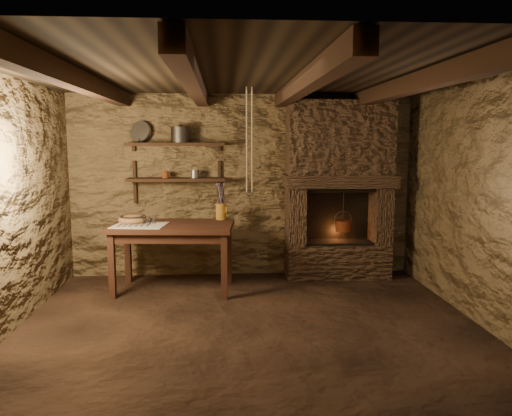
{
  "coord_description": "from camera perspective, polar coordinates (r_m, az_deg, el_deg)",
  "views": [
    {
      "loc": [
        -0.25,
        -4.61,
        1.79
      ],
      "look_at": [
        0.12,
        0.9,
        1.05
      ],
      "focal_mm": 35.0,
      "sensor_mm": 36.0,
      "label": 1
    }
  ],
  "objects": [
    {
      "name": "beam_mid_right",
      "position": [
        4.7,
        5.57,
        13.97
      ],
      "size": [
        0.14,
        3.95,
        0.16
      ],
      "primitive_type": "cube",
      "color": "black",
      "rests_on": "ceiling"
    },
    {
      "name": "linen_cloth",
      "position": [
        5.96,
        -13.15,
        -1.93
      ],
      "size": [
        0.65,
        0.55,
        0.01
      ],
      "primitive_type": "cube",
      "rotation": [
        0.0,
        0.0,
        -0.13
      ],
      "color": "silver",
      "rests_on": "work_table"
    },
    {
      "name": "shelf_lower",
      "position": [
        6.5,
        -9.09,
        3.24
      ],
      "size": [
        1.25,
        0.3,
        0.04
      ],
      "primitive_type": "cube",
      "color": "black",
      "rests_on": "back_wall"
    },
    {
      "name": "right_wall",
      "position": [
        5.27,
        24.52,
        0.53
      ],
      "size": [
        0.04,
        4.0,
        2.4
      ],
      "primitive_type": "cube",
      "color": "brown",
      "rests_on": "floor"
    },
    {
      "name": "red_pot",
      "position": [
        6.61,
        9.91,
        -1.93
      ],
      "size": [
        0.27,
        0.27,
        0.54
      ],
      "rotation": [
        0.0,
        0.0,
        0.42
      ],
      "color": "maroon",
      "rests_on": "hearth"
    },
    {
      "name": "hearth",
      "position": [
        6.57,
        9.42,
        2.64
      ],
      "size": [
        1.43,
        0.51,
        2.3
      ],
      "color": "#3C2A1E",
      "rests_on": "floor"
    },
    {
      "name": "shelf_upper",
      "position": [
        6.48,
        -9.18,
        7.21
      ],
      "size": [
        1.25,
        0.3,
        0.04
      ],
      "primitive_type": "cube",
      "color": "black",
      "rests_on": "back_wall"
    },
    {
      "name": "iron_stockpot",
      "position": [
        6.47,
        -8.62,
        8.19
      ],
      "size": [
        0.24,
        0.24,
        0.18
      ],
      "primitive_type": "cylinder",
      "rotation": [
        0.0,
        0.0,
        -0.02
      ],
      "color": "#2B2826",
      "rests_on": "shelf_upper"
    },
    {
      "name": "stoneware_jug",
      "position": [
        6.25,
        -4.01,
        0.5
      ],
      "size": [
        0.17,
        0.17,
        0.46
      ],
      "rotation": [
        0.0,
        0.0,
        0.4
      ],
      "color": "#AF7522",
      "rests_on": "work_table"
    },
    {
      "name": "small_kettle",
      "position": [
        6.47,
        -7.01,
        3.89
      ],
      "size": [
        0.15,
        0.11,
        0.16
      ],
      "primitive_type": null,
      "rotation": [
        0.0,
        0.0,
        -0.01
      ],
      "color": "gray",
      "rests_on": "shelf_lower"
    },
    {
      "name": "drinking_glasses",
      "position": [
        6.07,
        -12.81,
        -1.36
      ],
      "size": [
        0.19,
        0.06,
        0.08
      ],
      "primitive_type": null,
      "color": "silver",
      "rests_on": "linen_cloth"
    },
    {
      "name": "tin_pan",
      "position": [
        6.63,
        -13.07,
        8.49
      ],
      "size": [
        0.3,
        0.22,
        0.28
      ],
      "primitive_type": "cylinder",
      "rotation": [
        1.26,
        0.0,
        -0.4
      ],
      "color": "gray",
      "rests_on": "shelf_upper"
    },
    {
      "name": "wooden_bowl",
      "position": [
        6.17,
        -13.88,
        -1.29
      ],
      "size": [
        0.43,
        0.43,
        0.12
      ],
      "primitive_type": "ellipsoid",
      "rotation": [
        0.0,
        0.0,
        0.25
      ],
      "color": "olive",
      "rests_on": "work_table"
    },
    {
      "name": "left_wall",
      "position": [
        5.06,
        -27.05,
        0.11
      ],
      "size": [
        0.04,
        4.0,
        2.4
      ],
      "primitive_type": "cube",
      "color": "brown",
      "rests_on": "floor"
    },
    {
      "name": "front_wall",
      "position": [
        2.69,
        1.59,
        -5.09
      ],
      "size": [
        4.5,
        0.04,
        2.4
      ],
      "primitive_type": "cube",
      "color": "brown",
      "rests_on": "floor"
    },
    {
      "name": "work_table",
      "position": [
        6.09,
        -9.43,
        -5.28
      ],
      "size": [
        1.49,
        0.93,
        0.81
      ],
      "rotation": [
        0.0,
        0.0,
        -0.08
      ],
      "color": "#381D13",
      "rests_on": "floor"
    },
    {
      "name": "pewter_cutlery_row",
      "position": [
        5.94,
        -13.18,
        -1.86
      ],
      "size": [
        0.52,
        0.25,
        0.01
      ],
      "primitive_type": null,
      "rotation": [
        0.0,
        0.0,
        -0.13
      ],
      "color": "gray",
      "rests_on": "linen_cloth"
    },
    {
      "name": "hanging_ropes",
      "position": [
        5.67,
        -0.77,
        7.76
      ],
      "size": [
        0.08,
        0.08,
        1.2
      ],
      "primitive_type": null,
      "color": "beige",
      "rests_on": "ceiling"
    },
    {
      "name": "ceiling",
      "position": [
        4.65,
        -0.72,
        15.18
      ],
      "size": [
        4.5,
        4.0,
        0.04
      ],
      "primitive_type": "cube",
      "color": "black",
      "rests_on": "back_wall"
    },
    {
      "name": "beam_far_right",
      "position": [
        4.95,
        17.38,
        13.33
      ],
      "size": [
        0.14,
        3.95,
        0.16
      ],
      "primitive_type": "cube",
      "color": "black",
      "rests_on": "ceiling"
    },
    {
      "name": "beam_far_left",
      "position": [
        4.8,
        -19.42,
        13.43
      ],
      "size": [
        0.14,
        3.95,
        0.16
      ],
      "primitive_type": "cube",
      "color": "black",
      "rests_on": "ceiling"
    },
    {
      "name": "beam_mid_left",
      "position": [
        4.64,
        -7.08,
        14.02
      ],
      "size": [
        0.14,
        3.95,
        0.16
      ],
      "primitive_type": "cube",
      "color": "black",
      "rests_on": "ceiling"
    },
    {
      "name": "rusty_tin",
      "position": [
        6.51,
        -10.32,
        3.77
      ],
      "size": [
        0.11,
        0.11,
        0.08
      ],
      "primitive_type": "cylinder",
      "rotation": [
        0.0,
        0.0,
        -0.36
      ],
      "color": "#602E13",
      "rests_on": "shelf_lower"
    },
    {
      "name": "floor",
      "position": [
        4.95,
        -0.67,
        -13.55
      ],
      "size": [
        4.5,
        4.5,
        0.0
      ],
      "primitive_type": "plane",
      "color": "black",
      "rests_on": "ground"
    },
    {
      "name": "back_wall",
      "position": [
        6.64,
        -1.62,
        2.56
      ],
      "size": [
        4.5,
        0.04,
        2.4
      ],
      "primitive_type": "cube",
      "color": "brown",
      "rests_on": "floor"
    }
  ]
}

